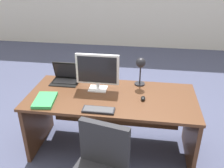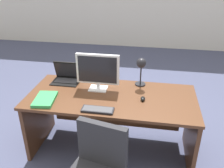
{
  "view_description": "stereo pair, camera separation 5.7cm",
  "coord_description": "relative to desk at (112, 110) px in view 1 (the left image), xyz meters",
  "views": [
    {
      "loc": [
        0.34,
        -2.25,
        2.0
      ],
      "look_at": [
        0.0,
        0.04,
        0.85
      ],
      "focal_mm": 39.02,
      "sensor_mm": 36.0,
      "label": 1
    },
    {
      "loc": [
        0.39,
        -2.24,
        2.0
      ],
      "look_at": [
        0.0,
        0.04,
        0.85
      ],
      "focal_mm": 39.02,
      "sensor_mm": 36.0,
      "label": 2
    }
  ],
  "objects": [
    {
      "name": "keyboard",
      "position": [
        -0.08,
        -0.37,
        0.23
      ],
      "size": [
        0.31,
        0.12,
        0.02
      ],
      "color": "black",
      "rests_on": "desk"
    },
    {
      "name": "laptop",
      "position": [
        -0.59,
        0.23,
        0.29
      ],
      "size": [
        0.32,
        0.25,
        0.23
      ],
      "color": "black",
      "rests_on": "desk"
    },
    {
      "name": "ground",
      "position": [
        0.0,
        1.45,
        -0.51
      ],
      "size": [
        12.0,
        12.0,
        0.0
      ],
      "primitive_type": "plane",
      "color": "#474C6B"
    },
    {
      "name": "book",
      "position": [
        -0.66,
        -0.27,
        0.23
      ],
      "size": [
        0.24,
        0.33,
        0.03
      ],
      "color": "green",
      "rests_on": "desk"
    },
    {
      "name": "desk_lamp",
      "position": [
        0.29,
        0.24,
        0.46
      ],
      "size": [
        0.12,
        0.14,
        0.34
      ],
      "color": "black",
      "rests_on": "desk"
    },
    {
      "name": "monitor",
      "position": [
        -0.17,
        0.07,
        0.44
      ],
      "size": [
        0.47,
        0.16,
        0.41
      ],
      "color": "silver",
      "rests_on": "desk"
    },
    {
      "name": "mouse",
      "position": [
        0.34,
        -0.09,
        0.23
      ],
      "size": [
        0.05,
        0.08,
        0.04
      ],
      "color": "black",
      "rests_on": "desk"
    },
    {
      "name": "desk",
      "position": [
        0.0,
        0.0,
        0.0
      ],
      "size": [
        1.8,
        0.82,
        0.73
      ],
      "color": "#56331E",
      "rests_on": "ground"
    }
  ]
}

